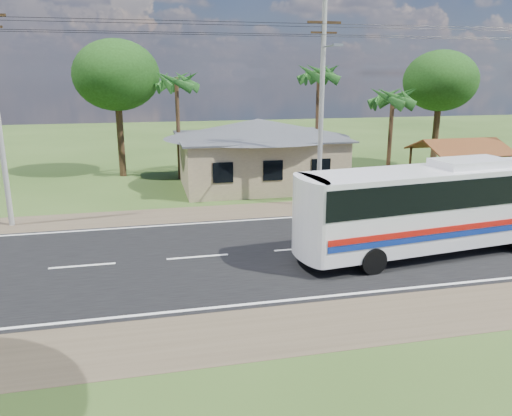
{
  "coord_description": "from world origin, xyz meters",
  "views": [
    {
      "loc": [
        -6.37,
        -19.21,
        7.28
      ],
      "look_at": [
        -1.83,
        1.0,
        1.67
      ],
      "focal_mm": 35.0,
      "sensor_mm": 36.0,
      "label": 1
    }
  ],
  "objects": [
    {
      "name": "ground",
      "position": [
        0.0,
        0.0,
        0.0
      ],
      "size": [
        120.0,
        120.0,
        0.0
      ],
      "primitive_type": "plane",
      "color": "#2A4318",
      "rests_on": "ground"
    },
    {
      "name": "road",
      "position": [
        0.0,
        0.0,
        0.01
      ],
      "size": [
        120.0,
        16.0,
        0.03
      ],
      "color": "black",
      "rests_on": "ground"
    },
    {
      "name": "house",
      "position": [
        1.0,
        13.0,
        2.64
      ],
      "size": [
        12.4,
        10.0,
        5.0
      ],
      "color": "tan",
      "rests_on": "ground"
    },
    {
      "name": "waiting_shed",
      "position": [
        13.0,
        8.5,
        2.73
      ],
      "size": [
        5.2,
        4.48,
        3.35
      ],
      "color": "#3C2915",
      "rests_on": "ground"
    },
    {
      "name": "concrete_barrier",
      "position": [
        12.0,
        5.6,
        0.45
      ],
      "size": [
        7.0,
        0.3,
        0.9
      ],
      "primitive_type": "cube",
      "color": "#9E9E99",
      "rests_on": "ground"
    },
    {
      "name": "utility_poles",
      "position": [
        2.67,
        6.49,
        5.77
      ],
      "size": [
        32.8,
        2.22,
        11.0
      ],
      "color": "#9E9E99",
      "rests_on": "ground"
    },
    {
      "name": "palm_near",
      "position": [
        9.5,
        11.0,
        5.71
      ],
      "size": [
        2.8,
        2.8,
        6.7
      ],
      "color": "#47301E",
      "rests_on": "ground"
    },
    {
      "name": "palm_mid",
      "position": [
        6.0,
        15.5,
        7.16
      ],
      "size": [
        2.8,
        2.8,
        8.2
      ],
      "color": "#47301E",
      "rests_on": "ground"
    },
    {
      "name": "palm_far",
      "position": [
        -4.0,
        16.0,
        6.68
      ],
      "size": [
        2.8,
        2.8,
        7.7
      ],
      "color": "#47301E",
      "rests_on": "ground"
    },
    {
      "name": "tree_behind_house",
      "position": [
        -8.0,
        18.0,
        7.12
      ],
      "size": [
        6.0,
        6.0,
        9.61
      ],
      "color": "#47301E",
      "rests_on": "ground"
    },
    {
      "name": "tree_behind_shed",
      "position": [
        16.0,
        16.0,
        6.68
      ],
      "size": [
        5.6,
        5.6,
        9.02
      ],
      "color": "#47301E",
      "rests_on": "ground"
    },
    {
      "name": "coach_bus",
      "position": [
        5.68,
        -1.49,
        2.22
      ],
      "size": [
        12.71,
        4.11,
        3.88
      ],
      "rotation": [
        0.0,
        0.0,
        0.12
      ],
      "color": "silver",
      "rests_on": "ground"
    },
    {
      "name": "motorcycle",
      "position": [
        7.55,
        7.23,
        0.44
      ],
      "size": [
        1.68,
        0.63,
        0.88
      ],
      "primitive_type": "imported",
      "rotation": [
        0.0,
        0.0,
        1.6
      ],
      "color": "black",
      "rests_on": "ground"
    }
  ]
}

